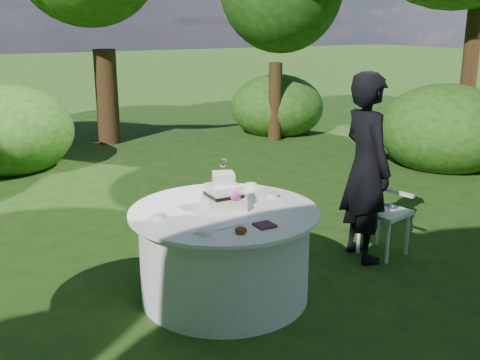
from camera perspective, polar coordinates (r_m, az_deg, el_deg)
name	(u,v)px	position (r m, az deg, el deg)	size (l,w,h in m)	color
ground	(225,295)	(4.89, -1.55, -11.60)	(80.00, 80.00, 0.00)	#173B10
napkins	(265,225)	(4.22, 2.51, -4.61)	(0.14, 0.14, 0.02)	#4A2037
feather_plume	(220,228)	(4.18, -2.02, -4.85)	(0.48, 0.07, 0.01)	white
guest	(366,168)	(5.46, 12.70, 1.22)	(0.66, 0.44, 1.82)	black
table	(225,253)	(4.72, -1.58, -7.41)	(1.56, 1.56, 0.77)	silver
cake	(224,195)	(4.59, -1.64, -1.52)	(0.38, 0.38, 0.43)	white
chair	(378,203)	(5.74, 13.89, -2.25)	(0.50, 0.49, 0.89)	white
votives	(225,206)	(4.62, -1.54, -2.62)	(1.16, 0.95, 0.04)	silver
petal_cups	(238,205)	(4.61, -0.25, -2.59)	(0.62, 1.10, 0.05)	#562D16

